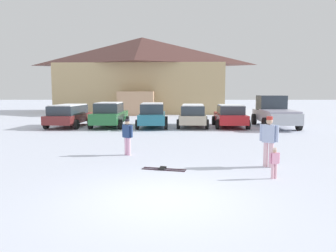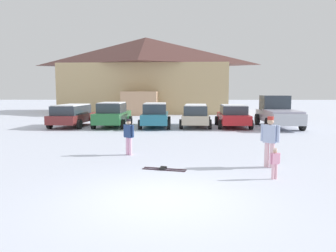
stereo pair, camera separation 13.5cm
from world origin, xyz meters
TOP-DOWN VIEW (x-y plane):
  - ground at (0.00, 0.00)m, footprint 160.00×160.00m
  - ski_lodge at (-2.83, 30.74)m, footprint 19.04×11.06m
  - parked_maroon_van at (-6.68, 15.03)m, footprint 2.52×4.54m
  - parked_green_coupe at (-3.87, 14.99)m, footprint 2.31×4.49m
  - parked_teal_hatchback at (-0.91, 14.80)m, footprint 2.07×4.41m
  - parked_beige_suv at (1.85, 15.01)m, footprint 2.33×4.43m
  - parked_red_sedan at (4.39, 14.89)m, footprint 2.36×4.50m
  - pickup_truck at (7.44, 15.05)m, footprint 2.63×5.76m
  - skier_teen_in_navy_coat at (-1.43, 5.16)m, footprint 0.44×0.36m
  - skier_child_in_pink_snowsuit at (3.16, 1.72)m, footprint 0.32×0.18m
  - skier_adult_in_blue_parka at (3.44, 3.16)m, footprint 0.53×0.42m
  - pair_of_skis at (0.00, 2.80)m, footprint 1.43×0.63m

SIDE VIEW (x-z plane):
  - ground at x=0.00m, z-range 0.00..0.00m
  - pair_of_skis at x=0.00m, z-range -0.02..0.06m
  - skier_child_in_pink_snowsuit at x=3.16m, z-range 0.06..0.95m
  - parked_red_sedan at x=4.39m, z-range 0.02..1.56m
  - skier_teen_in_navy_coat at x=-1.43m, z-range 0.09..1.50m
  - parked_teal_hatchback at x=-0.91m, z-range 0.00..1.67m
  - parked_beige_suv at x=1.85m, z-range 0.07..1.62m
  - parked_maroon_van at x=-6.68m, z-range 0.07..1.62m
  - parked_green_coupe at x=-3.87m, z-range 0.01..1.71m
  - skier_adult_in_blue_parka at x=3.44m, z-range 0.11..1.78m
  - pickup_truck at x=7.44m, z-range -0.08..2.07m
  - ski_lodge at x=-2.83m, z-range 0.07..8.59m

